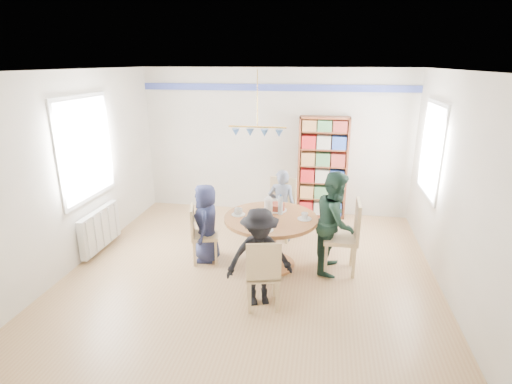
% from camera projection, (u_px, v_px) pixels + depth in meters
% --- Properties ---
extents(ground, '(5.00, 5.00, 0.00)m').
position_uv_depth(ground, '(251.00, 272.00, 5.56)').
color(ground, tan).
extents(room_shell, '(5.00, 5.00, 5.00)m').
position_uv_depth(room_shell, '(244.00, 143.00, 5.90)').
color(room_shell, white).
rests_on(room_shell, ground).
extents(radiator, '(0.12, 1.00, 0.60)m').
position_uv_depth(radiator, '(100.00, 229.00, 6.13)').
color(radiator, silver).
rests_on(radiator, ground).
extents(dining_table, '(1.30, 1.30, 0.75)m').
position_uv_depth(dining_table, '(271.00, 230.00, 5.58)').
color(dining_table, brown).
rests_on(dining_table, ground).
extents(chair_left, '(0.46, 0.46, 0.84)m').
position_uv_depth(chair_left, '(200.00, 232.00, 5.74)').
color(chair_left, tan).
rests_on(chair_left, ground).
extents(chair_right, '(0.46, 0.46, 1.03)m').
position_uv_depth(chair_right, '(347.00, 233.00, 5.43)').
color(chair_right, tan).
rests_on(chair_right, ground).
extents(chair_far, '(0.50, 0.50, 0.99)m').
position_uv_depth(chair_far, '(281.00, 205.00, 6.56)').
color(chair_far, tan).
rests_on(chair_far, ground).
extents(chair_near, '(0.48, 0.48, 0.89)m').
position_uv_depth(chair_near, '(263.00, 271.00, 4.60)').
color(chair_near, tan).
rests_on(chair_near, ground).
extents(person_left, '(0.47, 0.63, 1.16)m').
position_uv_depth(person_left, '(206.00, 223.00, 5.75)').
color(person_left, '#1B1F3B').
rests_on(person_left, ground).
extents(person_right, '(0.63, 0.76, 1.42)m').
position_uv_depth(person_right, '(335.00, 222.00, 5.44)').
color(person_right, '#162D22').
rests_on(person_right, ground).
extents(person_far, '(0.44, 0.30, 1.20)m').
position_uv_depth(person_far, '(281.00, 206.00, 6.39)').
color(person_far, gray).
rests_on(person_far, ground).
extents(person_near, '(0.89, 0.69, 1.22)m').
position_uv_depth(person_near, '(259.00, 257.00, 4.68)').
color(person_near, black).
rests_on(person_near, ground).
extents(bookshelf, '(0.89, 0.27, 1.87)m').
position_uv_depth(bookshelf, '(322.00, 169.00, 7.32)').
color(bookshelf, brown).
rests_on(bookshelf, ground).
extents(tableware, '(1.12, 1.12, 0.29)m').
position_uv_depth(tableware, '(270.00, 212.00, 5.53)').
color(tableware, white).
rests_on(tableware, dining_table).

